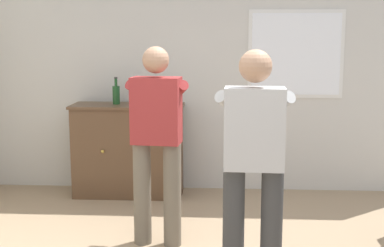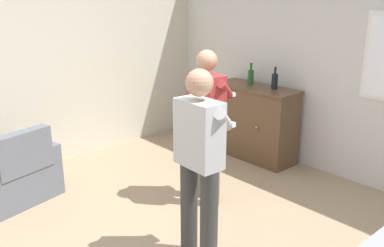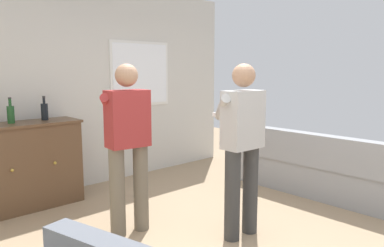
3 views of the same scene
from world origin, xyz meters
name	(u,v)px [view 2 (image 2 of 3)]	position (x,y,z in m)	size (l,w,h in m)	color
ground	(163,244)	(0.00, 0.00, 0.00)	(10.40, 10.40, 0.00)	#9E8466
wall_back_with_window	(333,63)	(0.03, 2.66, 1.40)	(5.20, 0.15, 2.80)	beige
wall_side_left	(32,60)	(-2.66, 0.00, 1.40)	(0.12, 5.20, 2.80)	beige
armchair	(14,177)	(-1.77, -0.68, 0.29)	(0.83, 1.01, 0.85)	slate
sideboard_cabinet	(254,122)	(-0.87, 2.30, 0.51)	(1.22, 0.49, 1.02)	brown
bottle_wine_green	(275,81)	(-0.60, 2.36, 1.13)	(0.08, 0.08, 0.29)	black
bottle_liquor_amber	(251,77)	(-1.00, 2.34, 1.13)	(0.08, 0.08, 0.30)	#1E4C23
person_standing_left	(207,120)	(-0.37, 0.92, 0.94)	(0.55, 0.49, 1.68)	#6B6051
person_standing_right	(200,159)	(0.39, 0.11, 0.94)	(0.56, 0.48, 1.68)	#383838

